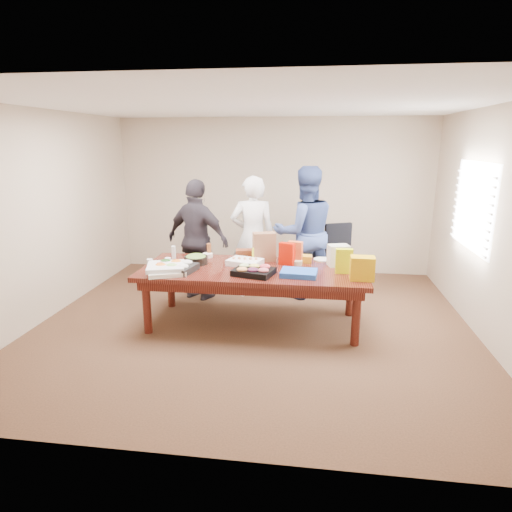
# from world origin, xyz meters

# --- Properties ---
(floor) EXTENTS (5.50, 5.00, 0.02)m
(floor) POSITION_xyz_m (0.00, 0.00, -0.01)
(floor) COLOR #47301E
(floor) RESTS_ON ground
(ceiling) EXTENTS (5.50, 5.00, 0.02)m
(ceiling) POSITION_xyz_m (0.00, 0.00, 2.71)
(ceiling) COLOR white
(ceiling) RESTS_ON wall_back
(wall_back) EXTENTS (5.50, 0.04, 2.70)m
(wall_back) POSITION_xyz_m (0.00, 2.50, 1.35)
(wall_back) COLOR beige
(wall_back) RESTS_ON floor
(wall_front) EXTENTS (5.50, 0.04, 2.70)m
(wall_front) POSITION_xyz_m (0.00, -2.50, 1.35)
(wall_front) COLOR beige
(wall_front) RESTS_ON floor
(wall_left) EXTENTS (0.04, 5.00, 2.70)m
(wall_left) POSITION_xyz_m (-2.75, 0.00, 1.35)
(wall_left) COLOR beige
(wall_left) RESTS_ON floor
(wall_right) EXTENTS (0.04, 5.00, 2.70)m
(wall_right) POSITION_xyz_m (2.75, 0.00, 1.35)
(wall_right) COLOR beige
(wall_right) RESTS_ON floor
(window_panel) EXTENTS (0.03, 1.40, 1.10)m
(window_panel) POSITION_xyz_m (2.72, 0.60, 1.50)
(window_panel) COLOR white
(window_panel) RESTS_ON wall_right
(window_blinds) EXTENTS (0.04, 1.36, 1.00)m
(window_blinds) POSITION_xyz_m (2.68, 0.60, 1.50)
(window_blinds) COLOR beige
(window_blinds) RESTS_ON wall_right
(conference_table) EXTENTS (2.80, 1.20, 0.75)m
(conference_table) POSITION_xyz_m (0.00, 0.00, 0.38)
(conference_table) COLOR #4C1C0F
(conference_table) RESTS_ON floor
(office_chair) EXTENTS (0.69, 0.69, 1.03)m
(office_chair) POSITION_xyz_m (1.11, 1.30, 0.51)
(office_chair) COLOR black
(office_chair) RESTS_ON floor
(person_center) EXTENTS (0.72, 0.53, 1.82)m
(person_center) POSITION_xyz_m (-0.16, 1.09, 0.91)
(person_center) COLOR white
(person_center) RESTS_ON floor
(person_right) EXTENTS (1.14, 1.00, 1.96)m
(person_right) POSITION_xyz_m (0.60, 1.16, 0.98)
(person_right) COLOR #394E8C
(person_right) RESTS_ON floor
(person_left) EXTENTS (1.13, 0.80, 1.78)m
(person_left) POSITION_xyz_m (-0.95, 0.85, 0.89)
(person_left) COLOR #2B252C
(person_left) RESTS_ON floor
(veggie_tray) EXTENTS (0.57, 0.49, 0.08)m
(veggie_tray) POSITION_xyz_m (-0.95, -0.25, 0.79)
(veggie_tray) COLOR black
(veggie_tray) RESTS_ON conference_table
(fruit_tray) EXTENTS (0.54, 0.47, 0.07)m
(fruit_tray) POSITION_xyz_m (0.04, -0.27, 0.78)
(fruit_tray) COLOR black
(fruit_tray) RESTS_ON conference_table
(sheet_cake) EXTENTS (0.49, 0.42, 0.07)m
(sheet_cake) POSITION_xyz_m (-0.13, 0.13, 0.79)
(sheet_cake) COLOR white
(sheet_cake) RESTS_ON conference_table
(salad_bowl) EXTENTS (0.32, 0.32, 0.10)m
(salad_bowl) POSITION_xyz_m (-0.77, 0.10, 0.80)
(salad_bowl) COLOR black
(salad_bowl) RESTS_ON conference_table
(chip_bag_blue) EXTENTS (0.45, 0.35, 0.06)m
(chip_bag_blue) POSITION_xyz_m (0.58, -0.24, 0.78)
(chip_bag_blue) COLOR blue
(chip_bag_blue) RESTS_ON conference_table
(chip_bag_red) EXTENTS (0.21, 0.15, 0.29)m
(chip_bag_red) POSITION_xyz_m (0.40, 0.20, 0.89)
(chip_bag_red) COLOR #BB1000
(chip_bag_red) RESTS_ON conference_table
(chip_bag_yellow) EXTENTS (0.20, 0.09, 0.30)m
(chip_bag_yellow) POSITION_xyz_m (1.11, -0.07, 0.90)
(chip_bag_yellow) COLOR #C5D606
(chip_bag_yellow) RESTS_ON conference_table
(chip_bag_orange) EXTENTS (0.20, 0.12, 0.29)m
(chip_bag_orange) POSITION_xyz_m (0.51, 0.30, 0.89)
(chip_bag_orange) COLOR #E55525
(chip_bag_orange) RESTS_ON conference_table
(mayo_jar) EXTENTS (0.11, 0.11, 0.13)m
(mayo_jar) POSITION_xyz_m (0.14, 0.46, 0.82)
(mayo_jar) COLOR white
(mayo_jar) RESTS_ON conference_table
(mustard_bottle) EXTENTS (0.08, 0.08, 0.19)m
(mustard_bottle) POSITION_xyz_m (-0.03, 0.29, 0.84)
(mustard_bottle) COLOR yellow
(mustard_bottle) RESTS_ON conference_table
(dressing_bottle) EXTENTS (0.07, 0.07, 0.18)m
(dressing_bottle) POSITION_xyz_m (-0.69, 0.48, 0.84)
(dressing_bottle) COLOR brown
(dressing_bottle) RESTS_ON conference_table
(ranch_bottle) EXTENTS (0.07, 0.07, 0.17)m
(ranch_bottle) POSITION_xyz_m (-1.14, 0.31, 0.84)
(ranch_bottle) COLOR silver
(ranch_bottle) RESTS_ON conference_table
(banana_bunch) EXTENTS (0.27, 0.16, 0.09)m
(banana_bunch) POSITION_xyz_m (0.59, 0.38, 0.79)
(banana_bunch) COLOR orange
(banana_bunch) RESTS_ON conference_table
(bread_loaf) EXTENTS (0.33, 0.20, 0.12)m
(bread_loaf) POSITION_xyz_m (-0.15, 0.45, 0.81)
(bread_loaf) COLOR brown
(bread_loaf) RESTS_ON conference_table
(kraft_bag) EXTENTS (0.33, 0.24, 0.38)m
(kraft_bag) POSITION_xyz_m (0.09, 0.37, 0.94)
(kraft_bag) COLOR brown
(kraft_bag) RESTS_ON conference_table
(red_cup) EXTENTS (0.10, 0.10, 0.11)m
(red_cup) POSITION_xyz_m (-1.11, -0.30, 0.80)
(red_cup) COLOR red
(red_cup) RESTS_ON conference_table
(clear_cup_a) EXTENTS (0.09, 0.09, 0.11)m
(clear_cup_a) POSITION_xyz_m (-1.30, -0.14, 0.80)
(clear_cup_a) COLOR white
(clear_cup_a) RESTS_ON conference_table
(clear_cup_b) EXTENTS (0.10, 0.10, 0.11)m
(clear_cup_b) POSITION_xyz_m (-1.09, -0.06, 0.80)
(clear_cup_b) COLOR white
(clear_cup_b) RESTS_ON conference_table
(pizza_box_lower) EXTENTS (0.56, 0.56, 0.05)m
(pizza_box_lower) POSITION_xyz_m (-1.00, -0.35, 0.78)
(pizza_box_lower) COLOR white
(pizza_box_lower) RESTS_ON conference_table
(pizza_box_upper) EXTENTS (0.54, 0.54, 0.05)m
(pizza_box_upper) POSITION_xyz_m (-1.02, -0.33, 0.83)
(pizza_box_upper) COLOR white
(pizza_box_upper) RESTS_ON pizza_box_lower
(plate_a) EXTENTS (0.33, 0.33, 0.02)m
(plate_a) POSITION_xyz_m (1.08, 0.42, 0.76)
(plate_a) COLOR beige
(plate_a) RESTS_ON conference_table
(plate_b) EXTENTS (0.27, 0.27, 0.01)m
(plate_b) POSITION_xyz_m (0.86, 0.50, 0.76)
(plate_b) COLOR silver
(plate_b) RESTS_ON conference_table
(dip_bowl_a) EXTENTS (0.15, 0.15, 0.06)m
(dip_bowl_a) POSITION_xyz_m (0.53, 0.23, 0.78)
(dip_bowl_a) COLOR beige
(dip_bowl_a) RESTS_ON conference_table
(dip_bowl_b) EXTENTS (0.14, 0.14, 0.06)m
(dip_bowl_b) POSITION_xyz_m (-0.70, 0.44, 0.78)
(dip_bowl_b) COLOR white
(dip_bowl_b) RESTS_ON conference_table
(grocery_bag_white) EXTENTS (0.29, 0.24, 0.27)m
(grocery_bag_white) POSITION_xyz_m (1.06, 0.25, 0.89)
(grocery_bag_white) COLOR silver
(grocery_bag_white) RESTS_ON conference_table
(grocery_bag_yellow) EXTENTS (0.27, 0.19, 0.27)m
(grocery_bag_yellow) POSITION_xyz_m (1.30, -0.30, 0.89)
(grocery_bag_yellow) COLOR #DBA70A
(grocery_bag_yellow) RESTS_ON conference_table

